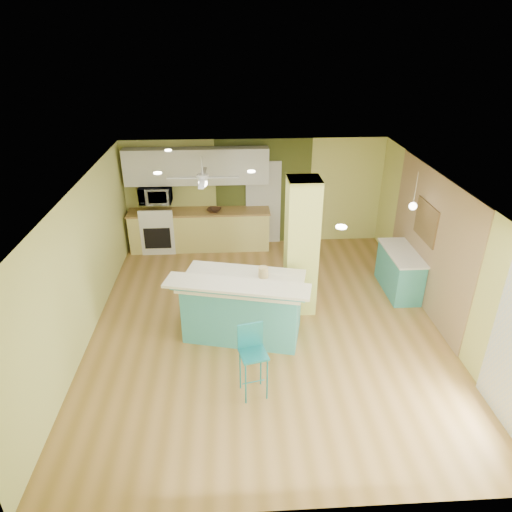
# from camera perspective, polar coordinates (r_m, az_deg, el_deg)

# --- Properties ---
(floor) EXTENTS (6.00, 7.00, 0.01)m
(floor) POSITION_cam_1_polar(r_m,az_deg,el_deg) (8.19, 1.25, -8.49)
(floor) COLOR olive
(floor) RESTS_ON ground
(ceiling) EXTENTS (6.00, 7.00, 0.01)m
(ceiling) POSITION_cam_1_polar(r_m,az_deg,el_deg) (7.05, 1.45, 8.43)
(ceiling) COLOR white
(ceiling) RESTS_ON wall_back
(wall_back) EXTENTS (6.00, 0.01, 2.50)m
(wall_back) POSITION_cam_1_polar(r_m,az_deg,el_deg) (10.76, -0.17, 7.94)
(wall_back) COLOR #CED06F
(wall_back) RESTS_ON floor
(wall_front) EXTENTS (6.00, 0.01, 2.50)m
(wall_front) POSITION_cam_1_polar(r_m,az_deg,el_deg) (4.73, 4.98, -20.60)
(wall_front) COLOR #CED06F
(wall_front) RESTS_ON floor
(wall_left) EXTENTS (0.01, 7.00, 2.50)m
(wall_left) POSITION_cam_1_polar(r_m,az_deg,el_deg) (7.90, -20.95, -1.22)
(wall_left) COLOR #CED06F
(wall_left) RESTS_ON floor
(wall_right) EXTENTS (0.01, 7.00, 2.50)m
(wall_right) POSITION_cam_1_polar(r_m,az_deg,el_deg) (8.32, 22.44, -0.05)
(wall_right) COLOR #CED06F
(wall_right) RESTS_ON floor
(wood_panel) EXTENTS (0.02, 3.40, 2.50)m
(wood_panel) POSITION_cam_1_polar(r_m,az_deg,el_deg) (8.80, 20.80, 1.70)
(wood_panel) COLOR #907152
(wood_panel) RESTS_ON floor
(olive_accent) EXTENTS (2.20, 0.02, 2.50)m
(olive_accent) POSITION_cam_1_polar(r_m,az_deg,el_deg) (10.76, 0.91, 7.93)
(olive_accent) COLOR #454D1F
(olive_accent) RESTS_ON floor
(interior_door) EXTENTS (0.82, 0.05, 2.00)m
(interior_door) POSITION_cam_1_polar(r_m,az_deg,el_deg) (10.81, 0.91, 6.63)
(interior_door) COLOR silver
(interior_door) RESTS_ON floor
(column) EXTENTS (0.55, 0.55, 2.50)m
(column) POSITION_cam_1_polar(r_m,az_deg,el_deg) (8.05, 5.67, 1.10)
(column) COLOR #C3C95D
(column) RESTS_ON floor
(kitchen_run) EXTENTS (3.25, 0.63, 0.94)m
(kitchen_run) POSITION_cam_1_polar(r_m,az_deg,el_deg) (10.76, -7.01, 3.30)
(kitchen_run) COLOR #E7D979
(kitchen_run) RESTS_ON floor
(stove) EXTENTS (0.76, 0.66, 1.08)m
(stove) POSITION_cam_1_polar(r_m,az_deg,el_deg) (10.87, -12.01, 3.06)
(stove) COLOR white
(stove) RESTS_ON floor
(upper_cabinets) EXTENTS (3.20, 0.34, 0.80)m
(upper_cabinets) POSITION_cam_1_polar(r_m,az_deg,el_deg) (10.39, -7.43, 11.07)
(upper_cabinets) COLOR silver
(upper_cabinets) RESTS_ON wall_back
(microwave) EXTENTS (0.70, 0.48, 0.39)m
(microwave) POSITION_cam_1_polar(r_m,az_deg,el_deg) (10.56, -12.46, 7.51)
(microwave) COLOR silver
(microwave) RESTS_ON wall_back
(ceiling_fan) EXTENTS (1.41, 1.41, 0.61)m
(ceiling_fan) POSITION_cam_1_polar(r_m,az_deg,el_deg) (9.07, -6.68, 9.65)
(ceiling_fan) COLOR silver
(ceiling_fan) RESTS_ON ceiling
(pendant_lamp) EXTENTS (0.14, 0.14, 0.69)m
(pendant_lamp) POSITION_cam_1_polar(r_m,az_deg,el_deg) (8.57, 19.03, 5.94)
(pendant_lamp) COLOR white
(pendant_lamp) RESTS_ON ceiling
(wall_decor) EXTENTS (0.03, 0.90, 0.70)m
(wall_decor) POSITION_cam_1_polar(r_m,az_deg,el_deg) (8.85, 20.49, 4.01)
(wall_decor) COLOR brown
(wall_decor) RESTS_ON wood_panel
(peninsula) EXTENTS (2.34, 1.65, 1.20)m
(peninsula) POSITION_cam_1_polar(r_m,az_deg,el_deg) (7.65, -1.67, -6.22)
(peninsula) COLOR teal
(peninsula) RESTS_ON floor
(bar_stool) EXTENTS (0.44, 0.44, 1.11)m
(bar_stool) POSITION_cam_1_polar(r_m,az_deg,el_deg) (6.42, -0.50, -11.56)
(bar_stool) COLOR teal
(bar_stool) RESTS_ON floor
(side_counter) EXTENTS (0.57, 1.33, 0.86)m
(side_counter) POSITION_cam_1_polar(r_m,az_deg,el_deg) (9.37, 17.48, -1.84)
(side_counter) COLOR teal
(side_counter) RESTS_ON floor
(fruit_bowl) EXTENTS (0.39, 0.39, 0.08)m
(fruit_bowl) POSITION_cam_1_polar(r_m,az_deg,el_deg) (10.48, -5.28, 5.72)
(fruit_bowl) COLOR #352015
(fruit_bowl) RESTS_ON kitchen_run
(canister) EXTENTS (0.16, 0.16, 0.18)m
(canister) POSITION_cam_1_polar(r_m,az_deg,el_deg) (7.45, 0.93, -2.03)
(canister) COLOR gold
(canister) RESTS_ON peninsula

